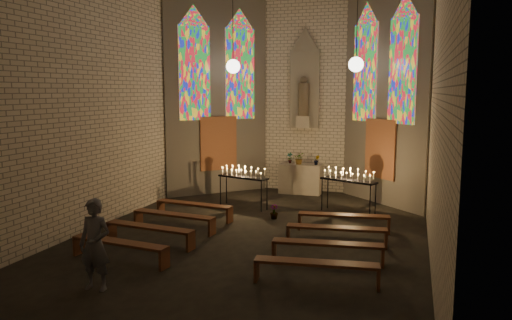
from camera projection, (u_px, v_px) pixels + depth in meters
The scene contains 18 objects.
floor at pixel (250, 238), 11.74m from camera, with size 12.00×12.00×0.00m, color black.
room at pixel (286, 81), 14.41m from camera, with size 8.22×12.43×7.00m.
altar at pixel (300, 179), 16.82m from camera, with size 1.40×0.60×1.00m, color #B5A893.
flower_vase_left at pixel (290, 158), 16.91m from camera, with size 0.20×0.13×0.37m, color #4C723F.
flower_vase_center at pixel (299, 158), 16.66m from camera, with size 0.36×0.31×0.40m, color #4C723F.
flower_vase_right at pixel (317, 160), 16.51m from camera, with size 0.18×0.15×0.33m, color #4C723F.
aisle_flower_pot at pixel (274, 212), 13.49m from camera, with size 0.22×0.22×0.40m, color #4C723F.
votive_stand_left at pixel (243, 174), 14.70m from camera, with size 1.63×0.82×1.17m.
votive_stand_right at pixel (348, 177), 13.98m from camera, with size 1.67×1.00×1.21m.
pew_left_0 at pixel (194, 206), 13.50m from camera, with size 2.24×0.57×0.43m.
pew_right_0 at pixel (344, 217), 12.29m from camera, with size 2.24×0.57×0.43m.
pew_left_1 at pixel (174, 217), 12.37m from camera, with size 2.24×0.57×0.43m.
pew_right_1 at pixel (336, 230), 11.16m from camera, with size 2.24×0.57×0.43m.
pew_left_2 at pixel (149, 229), 11.24m from camera, with size 2.24×0.57×0.43m.
pew_right_2 at pixel (327, 246), 10.03m from camera, with size 2.24×0.57×0.43m.
pew_left_3 at pixel (120, 245), 10.10m from camera, with size 2.24×0.57×0.43m.
pew_right_3 at pixel (316, 266), 8.89m from camera, with size 2.24×0.57×0.43m.
visitor at pixel (95, 245), 8.61m from camera, with size 0.59×0.39×1.61m, color #52535D.
Camera 1 is at (3.57, -10.80, 3.45)m, focal length 35.00 mm.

